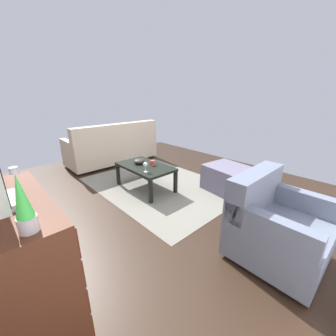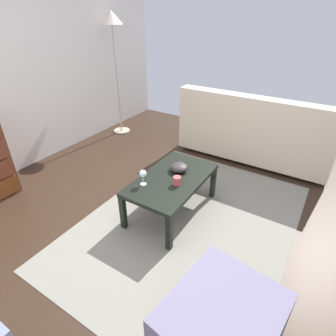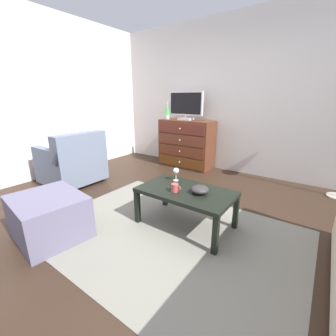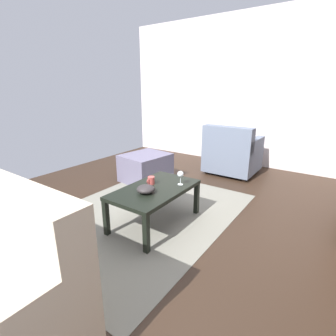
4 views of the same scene
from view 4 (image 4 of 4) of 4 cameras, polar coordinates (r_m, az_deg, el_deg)
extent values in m
cube|color=#2E2016|center=(3.15, -0.54, -10.25)|extent=(5.74, 5.06, 0.05)
cube|color=silver|center=(5.16, 17.26, 15.92)|extent=(0.12, 5.06, 2.72)
cube|color=slate|center=(3.11, -5.77, -10.15)|extent=(2.60, 1.90, 0.01)
cube|color=black|center=(3.06, 6.39, -6.78)|extent=(0.05, 0.05, 0.38)
cube|color=black|center=(2.37, -4.88, -14.49)|extent=(0.05, 0.05, 0.38)
cube|color=black|center=(3.32, -1.57, -4.68)|extent=(0.05, 0.05, 0.38)
cube|color=black|center=(2.70, -13.64, -10.76)|extent=(0.05, 0.05, 0.38)
cube|color=black|center=(2.75, -2.99, -4.85)|extent=(0.99, 0.58, 0.04)
cylinder|color=silver|center=(2.83, 2.77, -3.66)|extent=(0.06, 0.06, 0.00)
cylinder|color=silver|center=(2.81, 2.78, -2.77)|extent=(0.01, 0.01, 0.09)
sphere|color=silver|center=(2.79, 2.81, -1.36)|extent=(0.07, 0.07, 0.07)
cylinder|color=#B24743|center=(2.84, -3.78, -2.76)|extent=(0.08, 0.08, 0.08)
torus|color=#B24743|center=(2.80, -4.42, -2.97)|extent=(0.05, 0.01, 0.05)
ellipsoid|color=#2D2829|center=(2.61, -4.98, -4.72)|extent=(0.18, 0.18, 0.08)
cube|color=beige|center=(1.33, -32.82, -28.33)|extent=(0.81, 0.12, 0.20)
cylinder|color=#332319|center=(4.88, 19.00, -0.32)|extent=(0.05, 0.05, 0.05)
cylinder|color=#332319|center=(5.08, 11.86, 0.99)|extent=(0.05, 0.05, 0.05)
cylinder|color=#332319|center=(4.30, 16.56, -2.49)|extent=(0.05, 0.05, 0.05)
cylinder|color=#332319|center=(4.53, 8.64, -0.91)|extent=(0.05, 0.05, 0.05)
cube|color=slate|center=(4.62, 14.21, 1.96)|extent=(0.80, 0.82, 0.39)
cube|color=slate|center=(4.26, 13.14, 6.25)|extent=(0.20, 0.82, 0.41)
cube|color=slate|center=(4.45, 18.71, 4.85)|extent=(0.76, 0.12, 0.20)
cube|color=slate|center=(4.68, 10.46, 6.10)|extent=(0.76, 0.12, 0.20)
cube|color=slate|center=(4.12, -5.02, 0.13)|extent=(0.77, 0.69, 0.43)
camera|label=1|loc=(4.70, 41.43, 14.87)|focal=22.21mm
camera|label=2|loc=(4.83, 0.02, 22.91)|focal=29.03mm
camera|label=3|loc=(3.56, -41.75, 11.70)|focal=23.78mm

